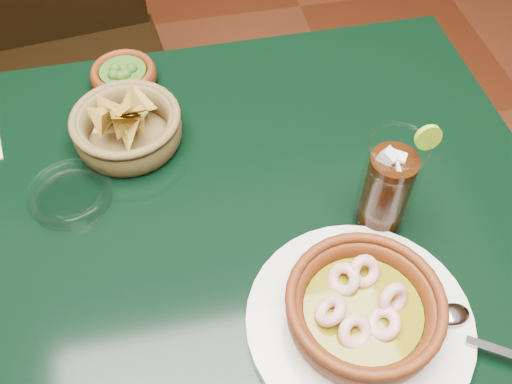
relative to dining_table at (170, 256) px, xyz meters
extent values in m
cube|color=black|center=(0.00, 0.00, 0.08)|extent=(1.20, 0.80, 0.04)
cylinder|color=black|center=(0.54, 0.34, -0.30)|extent=(0.06, 0.06, 0.71)
cube|color=black|center=(-0.17, 0.64, -0.17)|extent=(0.50, 0.50, 0.04)
cylinder|color=black|center=(-0.33, 0.43, -0.41)|extent=(0.04, 0.04, 0.48)
cylinder|color=black|center=(0.05, 0.47, -0.41)|extent=(0.04, 0.04, 0.48)
cylinder|color=black|center=(-0.38, 0.81, -0.41)|extent=(0.04, 0.04, 0.48)
cylinder|color=black|center=(0.00, 0.85, -0.41)|extent=(0.04, 0.04, 0.48)
cylinder|color=silver|center=(0.24, -0.22, 0.11)|extent=(0.30, 0.30, 0.02)
cylinder|color=#51200B|center=(0.24, -0.22, 0.12)|extent=(0.17, 0.17, 0.01)
torus|color=#51200B|center=(0.24, -0.22, 0.14)|extent=(0.22, 0.22, 0.04)
torus|color=#51200B|center=(0.24, -0.22, 0.17)|extent=(0.20, 0.20, 0.01)
cylinder|color=#645F0C|center=(0.24, -0.22, 0.14)|extent=(0.15, 0.15, 0.01)
torus|color=beige|center=(0.27, -0.22, 0.16)|extent=(0.06, 0.05, 0.06)
torus|color=beige|center=(0.25, -0.17, 0.16)|extent=(0.05, 0.05, 0.04)
torus|color=beige|center=(0.22, -0.18, 0.15)|extent=(0.06, 0.06, 0.04)
torus|color=beige|center=(0.19, -0.22, 0.15)|extent=(0.06, 0.05, 0.05)
torus|color=beige|center=(0.21, -0.25, 0.15)|extent=(0.06, 0.06, 0.05)
torus|color=beige|center=(0.25, -0.24, 0.15)|extent=(0.06, 0.06, 0.04)
ellipsoid|color=silver|center=(0.35, -0.24, 0.12)|extent=(0.05, 0.03, 0.01)
cylinder|color=brown|center=(-0.03, 0.17, 0.10)|extent=(0.15, 0.15, 0.01)
torus|color=brown|center=(-0.03, 0.17, 0.13)|extent=(0.21, 0.21, 0.06)
torus|color=brown|center=(-0.03, 0.17, 0.15)|extent=(0.18, 0.18, 0.01)
cone|color=#A37E2A|center=(-0.06, 0.16, 0.17)|extent=(0.05, 0.08, 0.09)
cone|color=#A37E2A|center=(-0.03, 0.18, 0.16)|extent=(0.08, 0.05, 0.08)
cone|color=#A37E2A|center=(-0.02, 0.18, 0.17)|extent=(0.06, 0.06, 0.08)
cone|color=#A37E2A|center=(-0.02, 0.17, 0.15)|extent=(0.09, 0.05, 0.08)
cone|color=#A37E2A|center=(-0.03, 0.14, 0.15)|extent=(0.05, 0.07, 0.06)
cone|color=#A37E2A|center=(-0.04, 0.16, 0.17)|extent=(0.09, 0.07, 0.06)
cone|color=#A37E2A|center=(-0.07, 0.17, 0.16)|extent=(0.09, 0.05, 0.08)
cone|color=#A37E2A|center=(-0.03, 0.17, 0.14)|extent=(0.07, 0.09, 0.06)
cone|color=#A37E2A|center=(-0.04, 0.17, 0.14)|extent=(0.03, 0.08, 0.08)
cone|color=#A37E2A|center=(-0.04, 0.18, 0.17)|extent=(0.06, 0.09, 0.07)
cone|color=#A37E2A|center=(-0.03, 0.16, 0.17)|extent=(0.08, 0.06, 0.06)
cone|color=#A37E2A|center=(-0.02, 0.16, 0.18)|extent=(0.08, 0.05, 0.07)
cone|color=#A37E2A|center=(-0.01, 0.21, 0.14)|extent=(0.08, 0.06, 0.05)
cone|color=#A37E2A|center=(-0.03, 0.17, 0.17)|extent=(0.07, 0.09, 0.06)
cone|color=#A37E2A|center=(-0.04, 0.18, 0.15)|extent=(0.06, 0.08, 0.06)
cone|color=#A37E2A|center=(-0.06, 0.20, 0.15)|extent=(0.08, 0.05, 0.07)
cone|color=#A37E2A|center=(-0.06, 0.18, 0.14)|extent=(0.06, 0.08, 0.06)
cone|color=#A37E2A|center=(-0.02, 0.18, 0.14)|extent=(0.09, 0.08, 0.05)
cone|color=#A37E2A|center=(-0.03, 0.16, 0.16)|extent=(0.09, 0.03, 0.09)
cone|color=#A37E2A|center=(-0.01, 0.21, 0.15)|extent=(0.07, 0.06, 0.06)
cylinder|color=#51200B|center=(-0.03, 0.32, 0.10)|extent=(0.10, 0.10, 0.01)
torus|color=#51200B|center=(-0.03, 0.32, 0.12)|extent=(0.14, 0.14, 0.04)
cylinder|color=#1D4510|center=(-0.03, 0.32, 0.13)|extent=(0.08, 0.08, 0.01)
sphere|color=#1D4510|center=(-0.03, 0.30, 0.14)|extent=(0.02, 0.02, 0.02)
sphere|color=#1D4510|center=(-0.01, 0.31, 0.14)|extent=(0.02, 0.02, 0.02)
sphere|color=#1D4510|center=(-0.04, 0.32, 0.14)|extent=(0.02, 0.02, 0.02)
sphere|color=#1D4510|center=(-0.05, 0.30, 0.14)|extent=(0.02, 0.02, 0.02)
sphere|color=#1D4510|center=(-0.03, 0.30, 0.14)|extent=(0.02, 0.02, 0.02)
cylinder|color=white|center=(0.32, -0.06, 0.10)|extent=(0.08, 0.08, 0.01)
torus|color=white|center=(0.32, -0.06, 0.18)|extent=(0.17, 0.17, 0.09)
cylinder|color=black|center=(0.32, -0.06, 0.17)|extent=(0.07, 0.07, 0.13)
cube|color=silver|center=(0.31, -0.06, 0.24)|extent=(0.03, 0.03, 0.03)
cube|color=silver|center=(0.32, -0.06, 0.22)|extent=(0.03, 0.03, 0.03)
cube|color=silver|center=(0.32, -0.08, 0.23)|extent=(0.03, 0.02, 0.03)
cube|color=silver|center=(0.32, -0.06, 0.23)|extent=(0.03, 0.03, 0.02)
cube|color=silver|center=(0.31, -0.06, 0.22)|extent=(0.03, 0.03, 0.03)
torus|color=white|center=(0.32, -0.06, 0.26)|extent=(0.08, 0.08, 0.00)
cylinder|color=#7AA61C|center=(0.35, -0.06, 0.27)|extent=(0.04, 0.01, 0.04)
cylinder|color=white|center=(-0.13, 0.07, 0.10)|extent=(0.12, 0.12, 0.01)
torus|color=white|center=(-0.13, 0.07, 0.12)|extent=(0.14, 0.14, 0.03)
camera|label=1|loc=(0.04, -0.51, 0.80)|focal=40.00mm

